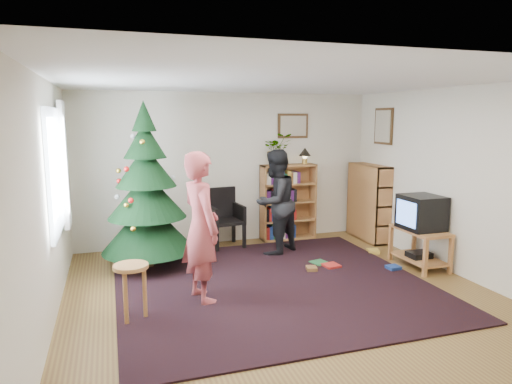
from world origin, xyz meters
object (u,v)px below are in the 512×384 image
object	(u,v)px
picture_back	(293,126)
person_by_chair	(275,202)
tv_stand	(420,245)
stool	(131,277)
christmas_tree	(147,200)
crt_tv	(421,212)
bookshelf_back	(288,201)
person_standing	(201,227)
potted_plant	(278,149)
table_lamp	(305,153)
picture_right	(384,126)
armchair	(224,215)
bookshelf_right	(369,201)

from	to	relation	value
picture_back	person_by_chair	xyz separation A→B (m)	(-0.65, -0.89, -1.14)
picture_back	tv_stand	bearing A→B (deg)	-63.35
tv_stand	person_by_chair	size ratio (longest dim) A/B	0.52
stool	christmas_tree	bearing A→B (deg)	79.51
crt_tv	person_by_chair	world-z (taller)	person_by_chair
picture_back	person_by_chair	distance (m)	1.58
stool	bookshelf_back	bearing A→B (deg)	42.65
bookshelf_back	person_standing	world-z (taller)	person_standing
tv_stand	crt_tv	xyz separation A→B (m)	(-0.00, -0.00, 0.47)
bookshelf_back	potted_plant	distance (m)	0.92
stool	potted_plant	world-z (taller)	potted_plant
bookshelf_back	table_lamp	size ratio (longest dim) A/B	4.62
picture_right	tv_stand	distance (m)	2.17
person_standing	person_by_chair	distance (m)	2.06
person_standing	table_lamp	distance (m)	3.24
armchair	person_by_chair	xyz separation A→B (m)	(0.65, -0.67, 0.30)
christmas_tree	potted_plant	bearing A→B (deg)	20.83
person_standing	bookshelf_right	bearing A→B (deg)	-74.71
christmas_tree	bookshelf_back	distance (m)	2.61
picture_back	bookshelf_right	world-z (taller)	picture_back
potted_plant	tv_stand	bearing A→B (deg)	-55.01
crt_tv	stool	xyz separation A→B (m)	(-3.95, -0.54, -0.32)
christmas_tree	stool	distance (m)	1.79
tv_stand	table_lamp	xyz separation A→B (m)	(-0.90, 2.00, 1.17)
tv_stand	person_by_chair	xyz separation A→B (m)	(-1.72, 1.24, 0.49)
stool	person_by_chair	bearing A→B (deg)	38.58
picture_right	person_standing	distance (m)	3.94
picture_back	stool	xyz separation A→B (m)	(-2.88, -2.67, -1.48)
christmas_tree	person_by_chair	size ratio (longest dim) A/B	1.44
picture_back	table_lamp	bearing A→B (deg)	-38.06
crt_tv	picture_back	bearing A→B (deg)	116.59
bookshelf_back	potted_plant	world-z (taller)	potted_plant
christmas_tree	bookshelf_right	world-z (taller)	christmas_tree
bookshelf_back	person_standing	distance (m)	2.98
person_by_chair	bookshelf_right	bearing A→B (deg)	157.56
armchair	table_lamp	xyz separation A→B (m)	(1.46, 0.08, 0.98)
picture_back	potted_plant	xyz separation A→B (m)	(-0.33, -0.14, -0.38)
bookshelf_back	armchair	distance (m)	1.18
armchair	person_standing	xyz separation A→B (m)	(-0.80, -2.15, 0.35)
tv_stand	stool	size ratio (longest dim) A/B	1.40
person_by_chair	potted_plant	world-z (taller)	potted_plant
crt_tv	picture_right	bearing A→B (deg)	79.62
picture_right	christmas_tree	size ratio (longest dim) A/B	0.26
bookshelf_right	person_standing	distance (m)	3.74
picture_right	bookshelf_right	xyz separation A→B (m)	(-0.14, 0.15, -1.29)
bookshelf_back	table_lamp	bearing A→B (deg)	0.00
bookshelf_back	tv_stand	distance (m)	2.35
tv_stand	person_standing	xyz separation A→B (m)	(-3.16, -0.23, 0.54)
tv_stand	person_by_chair	world-z (taller)	person_by_chair
person_by_chair	table_lamp	world-z (taller)	person_by_chair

